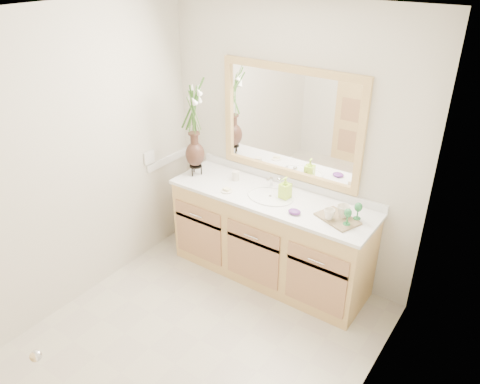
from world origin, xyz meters
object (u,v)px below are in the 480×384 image
Objects in this scene: tumbler at (236,176)px; tray at (337,219)px; soap_bottle at (285,189)px; flower_vase at (193,115)px.

tray is (1.06, -0.11, -0.04)m from tumbler.
tumbler is 0.51× the size of soap_bottle.
flower_vase is at bearing -167.52° from soap_bottle.
tumbler is (0.38, 0.12, -0.53)m from flower_vase.
soap_bottle is at bearing -166.92° from tray.
tray is at bearing -1.25° from soap_bottle.
soap_bottle is at bearing 5.11° from flower_vase.
tumbler reaches higher than tray.
tumbler is 0.27× the size of tray.
flower_vase is 9.70× the size of tumbler.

